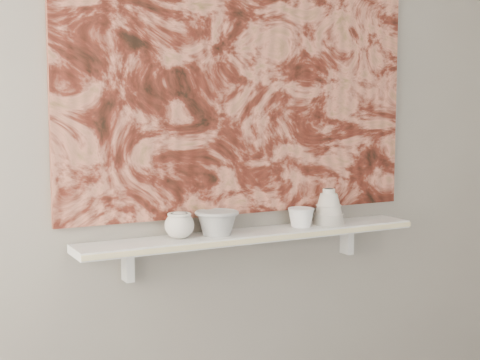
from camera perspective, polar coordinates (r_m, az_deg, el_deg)
wall_back at (r=2.61m, az=0.29°, el=5.03°), size 3.60×0.00×3.60m
shelf at (r=2.58m, az=1.30°, el=-4.72°), size 1.40×0.18×0.03m
shelf_stripe at (r=2.50m, az=2.37°, el=-5.06°), size 1.40×0.01×0.02m
bracket_left at (r=2.45m, az=-9.55°, el=-7.14°), size 0.03×0.06×0.12m
bracket_right at (r=2.91m, az=9.10°, el=-5.07°), size 0.03×0.06×0.12m
painting at (r=2.61m, az=0.45°, el=9.21°), size 1.50×0.02×1.10m
house_motif at (r=2.84m, az=8.54°, el=2.65°), size 0.09×0.00×0.08m
bowl_grey at (r=2.49m, az=-1.99°, el=-3.63°), size 0.18×0.18×0.10m
cup_cream at (r=2.43m, az=-5.19°, el=-3.87°), size 0.13×0.13×0.10m
bell_vessel at (r=2.75m, az=7.58°, el=-2.25°), size 0.16×0.16×0.15m
bowl_white at (r=2.68m, az=5.23°, el=-3.18°), size 0.12×0.12×0.08m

